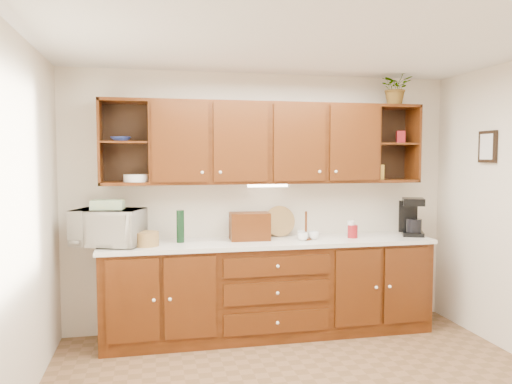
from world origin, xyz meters
name	(u,v)px	position (x,y,z in m)	size (l,w,h in m)	color
ceiling	(320,31)	(0.00, 0.00, 2.60)	(4.00, 4.00, 0.00)	white
back_wall	(263,201)	(0.00, 1.75, 1.30)	(4.00, 4.00, 0.00)	beige
left_wall	(5,231)	(-2.00, 0.00, 1.30)	(3.50, 3.50, 0.00)	beige
base_cabinets	(269,289)	(0.00, 1.45, 0.45)	(3.20, 0.60, 0.90)	#351706
countertop	(270,242)	(0.00, 1.44, 0.92)	(3.24, 0.64, 0.04)	silver
upper_cabinets	(267,143)	(0.01, 1.59, 1.89)	(3.20, 0.33, 0.80)	#351706
undercabinet_light	(268,186)	(0.00, 1.53, 1.47)	(0.40, 0.05, 0.03)	white
framed_picture	(488,147)	(1.98, 0.90, 1.85)	(0.03, 0.24, 0.30)	black
wicker_basket	(146,239)	(-1.18, 1.37, 1.00)	(0.23, 0.23, 0.13)	#9F7942
microwave	(108,227)	(-1.52, 1.46, 1.11)	(0.61, 0.41, 0.34)	beige
towel_stack	(108,205)	(-1.52, 1.46, 1.32)	(0.28, 0.21, 0.08)	#DDD468
wine_bottle	(180,226)	(-0.86, 1.50, 1.09)	(0.07, 0.07, 0.31)	black
woven_tray	(280,235)	(0.16, 1.66, 0.95)	(0.32, 0.32, 0.02)	#9F7942
bread_box	(250,226)	(-0.19, 1.51, 1.07)	(0.38, 0.24, 0.27)	#351706
mug_tree	(306,235)	(0.36, 1.41, 0.98)	(0.25, 0.25, 0.28)	#351706
canister_red	(353,231)	(0.85, 1.42, 1.00)	(0.10, 0.10, 0.13)	maroon
canister_white	(351,229)	(0.84, 1.43, 1.03)	(0.07, 0.07, 0.17)	white
canister_yellow	(415,231)	(1.52, 1.37, 1.00)	(0.09, 0.09, 0.12)	gold
coffee_maker	(412,217)	(1.52, 1.45, 1.13)	(0.30, 0.34, 0.39)	black
bowl_stack	(121,139)	(-1.40, 1.57, 1.92)	(0.17, 0.17, 0.04)	#293D97
plate_stack	(136,178)	(-1.26, 1.56, 1.56)	(0.24, 0.24, 0.07)	white
pantry_box_yellow	(379,172)	(1.21, 1.57, 1.60)	(0.09, 0.07, 0.15)	gold
pantry_box_red	(401,137)	(1.45, 1.58, 1.96)	(0.08, 0.07, 0.13)	maroon
potted_plant	(396,88)	(1.36, 1.52, 2.47)	(0.32, 0.27, 0.35)	#999999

